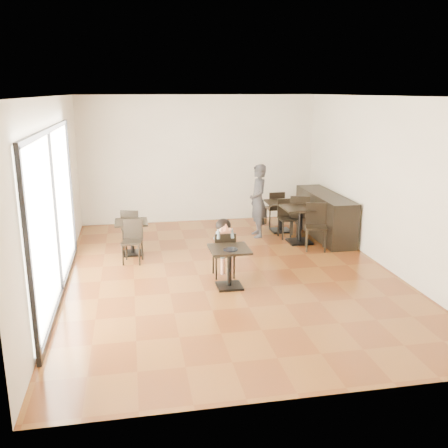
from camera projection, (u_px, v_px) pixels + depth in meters
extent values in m
cube|color=brown|center=(229.00, 273.00, 9.31)|extent=(6.00, 8.00, 0.01)
cube|color=silver|center=(230.00, 96.00, 8.48)|extent=(6.00, 8.00, 0.01)
cube|color=white|center=(199.00, 159.00, 12.69)|extent=(6.00, 0.01, 3.20)
cube|color=white|center=(306.00, 261.00, 5.09)|extent=(6.00, 0.01, 3.20)
cube|color=white|center=(55.00, 195.00, 8.36)|extent=(0.01, 8.00, 3.20)
cube|color=white|center=(385.00, 183.00, 9.43)|extent=(0.01, 8.00, 3.20)
cube|color=white|center=(53.00, 213.00, 7.94)|extent=(0.04, 4.50, 2.60)
cylinder|color=black|center=(231.00, 249.00, 8.35)|extent=(0.24, 0.24, 0.01)
imported|color=#39383D|center=(258.00, 201.00, 11.45)|extent=(0.42, 0.62, 1.68)
cube|color=black|center=(325.00, 215.00, 11.55)|extent=(0.60, 2.40, 1.00)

